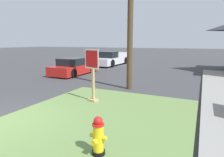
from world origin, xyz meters
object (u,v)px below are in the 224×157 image
fire_hydrant (98,137)px  manhole_cover (83,90)px  parked_sedan_red (74,67)px  pickup_truck_white (111,59)px  stop_sign (93,76)px

fire_hydrant → manhole_cover: 5.80m
parked_sedan_red → pickup_truck_white: 6.67m
parked_sedan_red → pickup_truck_white: pickup_truck_white is taller
manhole_cover → fire_hydrant: bearing=-52.3°
pickup_truck_white → stop_sign: bearing=-67.3°
stop_sign → pickup_truck_white: size_ratio=0.37×
stop_sign → pickup_truck_white: stop_sign is taller
parked_sedan_red → stop_sign: bearing=-46.9°
fire_hydrant → stop_sign: (-2.02, 3.09, 0.62)m
stop_sign → pickup_truck_white: bearing=112.7°
fire_hydrant → manhole_cover: fire_hydrant is taller
parked_sedan_red → pickup_truck_white: size_ratio=0.73×
fire_hydrant → pickup_truck_white: (-7.04, 15.08, 0.14)m
manhole_cover → pickup_truck_white: size_ratio=0.12×
manhole_cover → parked_sedan_red: parked_sedan_red is taller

